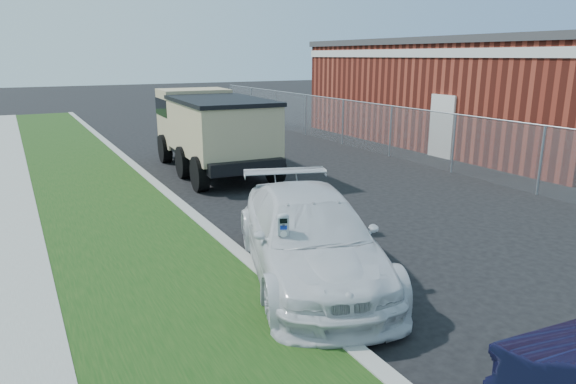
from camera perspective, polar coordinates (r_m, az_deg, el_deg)
name	(u,v)px	position (r m, az deg, el deg)	size (l,w,h in m)	color
ground	(377,245)	(10.01, 9.87, -5.86)	(120.00, 120.00, 0.00)	black
streetside	(51,260)	(9.92, -24.86, -6.85)	(6.12, 50.00, 0.15)	gray
chainlink_fence	(391,121)	(18.73, 11.38, 7.72)	(0.06, 30.06, 30.00)	slate
brick_building	(489,90)	(23.57, 21.42, 10.54)	(9.20, 14.20, 4.17)	maroon
parking_meter	(283,236)	(7.39, -0.53, -4.91)	(0.20, 0.17, 1.23)	#3F4247
white_wagon	(308,236)	(8.35, 2.23, -4.86)	(1.94, 4.77, 1.38)	silver
dump_truck	(211,127)	(16.32, -8.60, 7.17)	(2.76, 6.29, 2.42)	black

